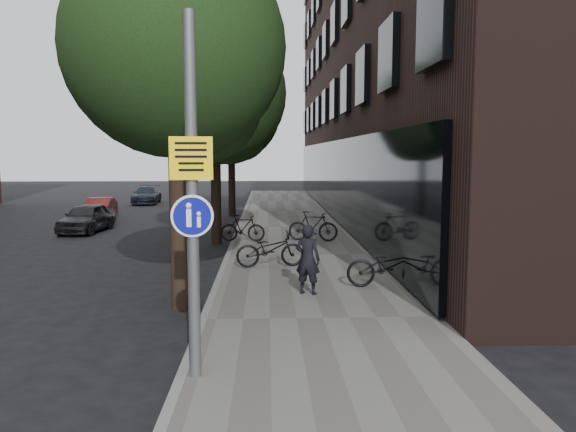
{
  "coord_description": "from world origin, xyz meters",
  "views": [
    {
      "loc": [
        -0.79,
        -6.92,
        3.19
      ],
      "look_at": [
        -0.39,
        3.82,
        2.0
      ],
      "focal_mm": 35.0,
      "sensor_mm": 36.0,
      "label": 1
    }
  ],
  "objects_px": {
    "pedestrian": "(308,259)",
    "parked_bike_facade_near": "(388,266)",
    "signpost": "(192,197)",
    "parked_car_near": "(87,218)"
  },
  "relations": [
    {
      "from": "pedestrian",
      "to": "parked_bike_facade_near",
      "type": "distance_m",
      "value": 2.0
    },
    {
      "from": "signpost",
      "to": "parked_bike_facade_near",
      "type": "height_order",
      "value": "signpost"
    },
    {
      "from": "parked_bike_facade_near",
      "to": "parked_car_near",
      "type": "height_order",
      "value": "parked_car_near"
    },
    {
      "from": "parked_car_near",
      "to": "parked_bike_facade_near",
      "type": "bearing_deg",
      "value": -40.46
    },
    {
      "from": "parked_bike_facade_near",
      "to": "parked_car_near",
      "type": "xyz_separation_m",
      "value": [
        -10.19,
        10.47,
        -0.03
      ]
    },
    {
      "from": "pedestrian",
      "to": "parked_car_near",
      "type": "xyz_separation_m",
      "value": [
        -8.28,
        11.01,
        -0.3
      ]
    },
    {
      "from": "signpost",
      "to": "parked_car_near",
      "type": "xyz_separation_m",
      "value": [
        -6.39,
        15.55,
        -2.02
      ]
    },
    {
      "from": "signpost",
      "to": "pedestrian",
      "type": "distance_m",
      "value": 5.2
    },
    {
      "from": "signpost",
      "to": "pedestrian",
      "type": "bearing_deg",
      "value": 62.75
    },
    {
      "from": "parked_bike_facade_near",
      "to": "parked_car_near",
      "type": "bearing_deg",
      "value": 49.05
    }
  ]
}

